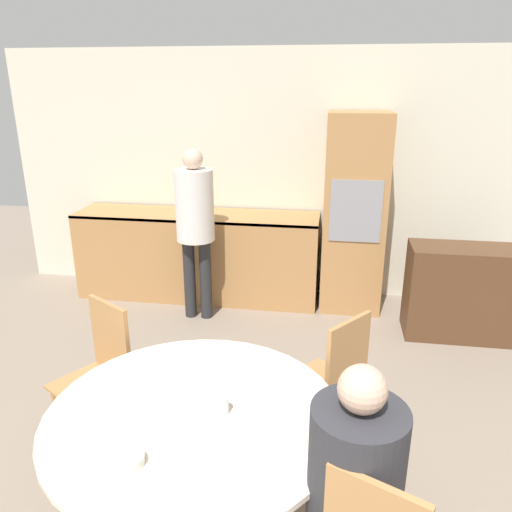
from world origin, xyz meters
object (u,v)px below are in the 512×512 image
sideboard (465,292)px  person_standing (195,217)px  chair_far_left (101,367)px  dining_table (195,441)px  cup (221,405)px  chair_far_right (334,377)px  person_seated (355,489)px  oven_unit (354,214)px  bowl_near (128,460)px

sideboard → person_standing: bearing=179.9°
sideboard → chair_far_left: size_ratio=1.08×
dining_table → cup: (0.14, 0.01, 0.22)m
person_standing → chair_far_right: bearing=-52.3°
chair_far_right → person_seated: (0.08, -1.10, 0.20)m
oven_unit → person_standing: size_ratio=1.18×
oven_unit → dining_table: size_ratio=1.37×
person_seated → person_standing: bearing=116.7°
oven_unit → dining_table: (-0.84, -3.00, -0.44)m
chair_far_left → dining_table: bearing=-5.4°
person_seated → chair_far_right: bearing=94.2°
dining_table → cup: size_ratio=15.24×
sideboard → oven_unit: bearing=152.4°
oven_unit → cup: size_ratio=20.81×
sideboard → bowl_near: size_ratio=7.46×
dining_table → cup: cup is taller
chair_far_left → bowl_near: 1.18m
sideboard → chair_far_right: chair_far_right is taller
oven_unit → person_seated: 3.39m
sideboard → chair_far_right: (-1.17, -1.75, 0.10)m
oven_unit → chair_far_left: bearing=-124.2°
cup → person_standing: bearing=108.1°
cup → bowl_near: 0.51m
oven_unit → cup: (-0.70, -2.99, -0.22)m
cup → sideboard: bearing=55.0°
person_standing → bowl_near: person_standing is taller
chair_far_left → bowl_near: (0.61, -0.99, 0.22)m
chair_far_left → cup: bearing=-0.7°
sideboard → person_seated: (-1.09, -2.85, 0.30)m
chair_far_left → cup: chair_far_left is taller
dining_table → chair_far_left: chair_far_left is taller
oven_unit → person_seated: bearing=-91.3°
chair_far_left → person_seated: size_ratio=0.75×
oven_unit → person_standing: (-1.51, -0.53, 0.04)m
chair_far_right → chair_far_left: bearing=-47.3°
chair_far_left → chair_far_right: (1.48, 0.12, 0.00)m
dining_table → bowl_near: bowl_near is taller
person_standing → cup: bearing=-71.9°
chair_far_left → chair_far_right: bearing=36.5°
bowl_near → sideboard: bearing=54.5°
sideboard → chair_far_right: bearing=-123.9°
chair_far_right → oven_unit: bearing=-145.8°
dining_table → person_standing: 2.61m
chair_far_left → person_standing: person_standing is taller
dining_table → person_seated: person_seated is taller
cup → bowl_near: cup is taller
sideboard → person_seated: size_ratio=0.82×
oven_unit → dining_table: 3.15m
oven_unit → chair_far_left: size_ratio=2.08×
sideboard → cup: size_ratio=10.80×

